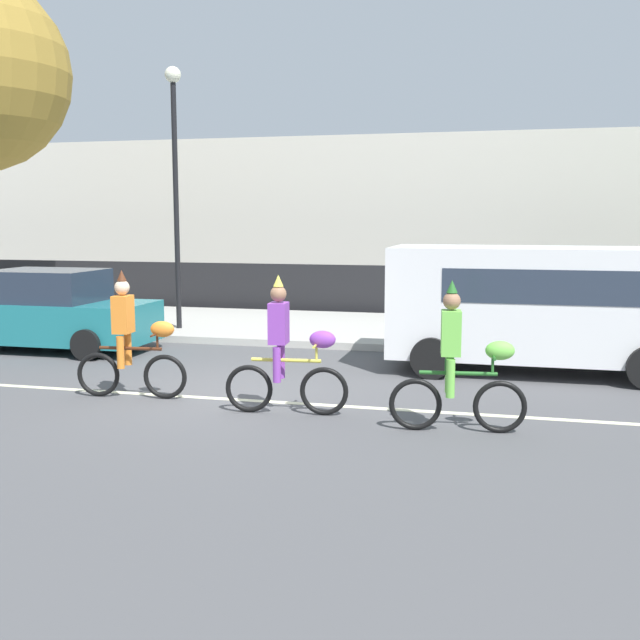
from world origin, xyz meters
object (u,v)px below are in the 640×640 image
at_px(parade_cyclist_orange, 131,342).
at_px(parade_cyclist_lime, 459,366).
at_px(parade_cyclist_purple, 287,354).
at_px(street_lamp_post, 175,159).
at_px(parked_van_white, 541,299).
at_px(parked_car_teal, 52,312).

bearing_deg(parade_cyclist_orange, parade_cyclist_lime, -7.59).
height_order(parade_cyclist_purple, street_lamp_post, street_lamp_post).
distance_m(parade_cyclist_orange, parade_cyclist_purple, 2.54).
bearing_deg(parked_van_white, parade_cyclist_orange, -150.14).
xyz_separation_m(parade_cyclist_orange, parade_cyclist_lime, (4.86, -0.65, 0.00)).
relative_size(parade_cyclist_orange, parked_car_teal, 0.47).
bearing_deg(street_lamp_post, parked_car_teal, -122.88).
relative_size(parked_van_white, street_lamp_post, 0.85).
xyz_separation_m(parade_cyclist_orange, street_lamp_post, (-1.93, 5.87, 3.15)).
bearing_deg(parade_cyclist_orange, parked_van_white, 29.86).
xyz_separation_m(parade_cyclist_orange, parade_cyclist_purple, (2.52, -0.34, 0.00)).
bearing_deg(street_lamp_post, parade_cyclist_orange, -71.81).
distance_m(parade_cyclist_orange, parade_cyclist_lime, 4.90).
bearing_deg(parade_cyclist_purple, parade_cyclist_orange, 172.30).
xyz_separation_m(parade_cyclist_purple, parade_cyclist_lime, (2.34, -0.31, 0.00)).
bearing_deg(parade_cyclist_lime, parked_van_white, 74.54).
xyz_separation_m(parked_car_teal, street_lamp_post, (1.64, 2.53, 3.21)).
bearing_deg(parade_cyclist_orange, street_lamp_post, 108.19).
relative_size(parade_cyclist_orange, parade_cyclist_purple, 1.00).
distance_m(parade_cyclist_purple, street_lamp_post, 8.27).
height_order(parade_cyclist_purple, parked_van_white, parked_van_white).
bearing_deg(parade_cyclist_purple, parked_car_teal, 148.83).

